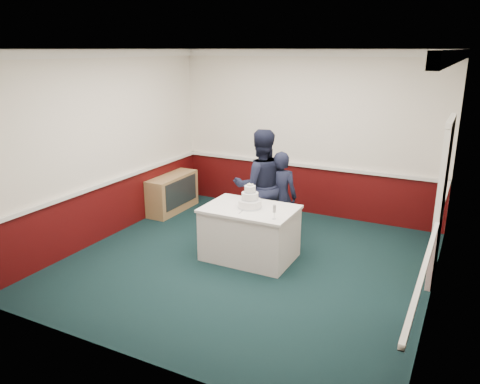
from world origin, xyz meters
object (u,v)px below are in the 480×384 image
at_px(sideboard, 173,193).
at_px(person_man, 261,185).
at_px(cake_table, 250,233).
at_px(wedding_cake, 250,200).
at_px(person_woman, 280,197).
at_px(cake_knife, 242,211).
at_px(champagne_flute, 274,209).

xyz_separation_m(sideboard, person_man, (2.07, -0.49, 0.56)).
height_order(cake_table, wedding_cake, wedding_cake).
distance_m(cake_table, person_woman, 0.91).
xyz_separation_m(cake_knife, person_man, (-0.15, 0.96, 0.11)).
xyz_separation_m(champagne_flute, person_woman, (-0.37, 1.11, -0.19)).
distance_m(champagne_flute, person_woman, 1.19).
bearing_deg(person_woman, wedding_cake, 70.77).
distance_m(cake_table, wedding_cake, 0.50).
relative_size(wedding_cake, cake_knife, 1.65).
height_order(sideboard, champagne_flute, champagne_flute).
bearing_deg(cake_knife, person_man, 93.28).
height_order(sideboard, cake_table, cake_table).
height_order(sideboard, wedding_cake, wedding_cake).
bearing_deg(cake_knife, person_woman, 75.59).
relative_size(cake_table, person_man, 0.73).
relative_size(cake_table, person_woman, 0.89).
height_order(cake_knife, person_man, person_man).
bearing_deg(sideboard, person_man, -13.36).
distance_m(sideboard, cake_table, 2.57).
bearing_deg(cake_table, person_woman, 80.84).
bearing_deg(person_woman, champagne_flute, 98.08).
xyz_separation_m(person_man, person_woman, (0.31, 0.08, -0.17)).
height_order(wedding_cake, champagne_flute, wedding_cake).
bearing_deg(sideboard, wedding_cake, -29.08).
bearing_deg(person_woman, sideboard, -19.91).
bearing_deg(champagne_flute, cake_knife, 171.42).
bearing_deg(cake_knife, sideboard, 141.44).
bearing_deg(wedding_cake, sideboard, 150.92).
xyz_separation_m(cake_table, person_woman, (0.13, 0.83, 0.34)).
bearing_deg(person_woman, cake_table, 70.77).
relative_size(sideboard, champagne_flute, 5.85).
bearing_deg(person_man, cake_table, 67.93).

